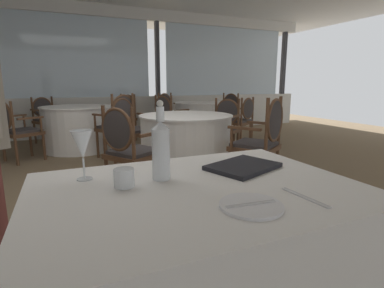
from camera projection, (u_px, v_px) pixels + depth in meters
The scene contains 25 objects.
ground_plane at pixel (100, 204), 2.87m from camera, with size 15.22×15.22×0.00m, color #756047.
window_wall_far at pixel (75, 85), 6.31m from camera, with size 11.71×0.14×2.79m.
foreground_table at pixel (197, 273), 1.23m from camera, with size 1.26×0.90×0.76m.
side_plate at pixel (251, 206), 0.96m from camera, with size 0.21×0.21×0.01m, color white.
butter_knife at pixel (251, 204), 0.96m from camera, with size 0.18×0.02×0.00m, color silver.
dinner_fork at pixel (305, 197), 1.03m from camera, with size 0.20×0.02×0.00m, color silver.
water_bottle at pixel (161, 148), 1.21m from camera, with size 0.07×0.07×0.33m.
wine_glass at pixel (82, 145), 1.20m from camera, with size 0.09×0.09×0.21m.
water_tumbler at pixel (124, 178), 1.14m from camera, with size 0.08×0.08×0.07m, color white.
menu_book at pixel (243, 166), 1.39m from camera, with size 0.32×0.23×0.02m, color black.
background_table_0 at pixel (186, 144), 3.80m from camera, with size 1.18×1.18×0.76m.
dining_chair_0_0 at pixel (129, 124), 4.32m from camera, with size 0.65×0.64×0.95m.
dining_chair_0_1 at pixel (128, 145), 2.94m from camera, with size 0.64×0.65×0.94m.
dining_chair_0_2 at pixel (263, 136), 3.20m from camera, with size 0.65×0.64×1.01m.
dining_chair_0_3 at pixel (223, 123), 4.59m from camera, with size 0.64×0.65×0.92m.
background_table_2 at pixel (201, 121), 6.19m from camera, with size 1.10×1.10×0.76m.
dining_chair_2_0 at pixel (228, 110), 6.88m from camera, with size 0.61×0.64×0.92m.
dining_chair_2_1 at pixel (169, 110), 6.78m from camera, with size 0.64×0.61×0.93m.
dining_chair_2_2 at pixel (168, 117), 5.44m from camera, with size 0.61×0.64×0.94m.
dining_chair_2_3 at pixel (242, 117), 5.54m from camera, with size 0.64×0.61×0.90m.
background_table_3 at pixel (79, 128), 5.18m from camera, with size 1.23×1.23×0.76m.
dining_chair_3_0 at pixel (47, 116), 5.74m from camera, with size 0.65×0.63×0.89m.
dining_chair_3_1 at pixel (16, 127), 4.32m from camera, with size 0.63×0.65×0.91m.
dining_chair_3_2 at pixel (119, 121), 4.55m from camera, with size 0.65×0.63×1.00m.
dining_chair_3_3 at pixel (124, 113), 5.98m from camera, with size 0.63×0.65×0.94m.
Camera 1 is at (-0.25, -2.83, 1.16)m, focal length 27.65 mm.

